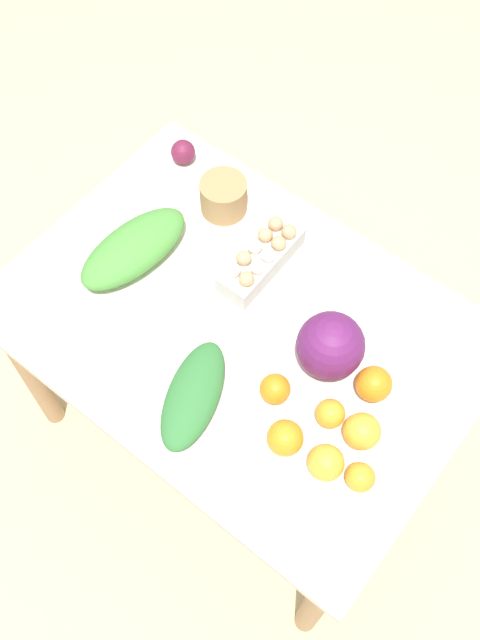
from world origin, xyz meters
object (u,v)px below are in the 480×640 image
Objects in this scene: cabbage_purple at (331,346)px; beet_root at (183,152)px; egg_carton at (261,258)px; orange_3 at (360,477)px; orange_0 at (275,389)px; orange_1 at (330,414)px; orange_5 at (362,431)px; orange_2 at (285,438)px; orange_6 at (326,463)px; paper_bag at (224,196)px; greens_bunch_beet_tops at (134,248)px; greens_bunch_chard at (193,395)px; orange_4 at (374,384)px.

beet_root is at bearing -21.40° from cabbage_purple.
cabbage_purple is 2.34× the size of beet_root.
cabbage_purple reaches higher than beet_root.
orange_3 is at bearing -122.61° from egg_carton.
beet_root is 0.75m from orange_0.
egg_carton is 0.44m from orange_1.
orange_5 reaches higher than orange_3.
orange_1 is 0.12m from orange_2.
orange_6 is at bearing 123.66° from cabbage_purple.
orange_1 is at bearing 150.46° from paper_bag.
egg_carton is 0.41m from beet_root.
paper_bag is 0.28m from greens_bunch_beet_tops.
orange_1 is (-0.13, -0.03, -0.00)m from orange_0.
greens_bunch_beet_tops reaches higher than greens_bunch_chard.
paper_bag is (0.19, -0.09, 0.01)m from egg_carton.
orange_0 is 0.85× the size of orange_4.
orange_3 is (-0.13, 0.08, -0.00)m from orange_1.
orange_1 is 0.15m from orange_3.
cabbage_purple is 0.49× the size of greens_bunch_beet_tops.
greens_bunch_beet_tops is 4.51× the size of orange_0.
greens_bunch_chard is 0.33m from orange_6.
orange_5 is at bearing -57.75° from orange_3.
orange_0 is at bearing -10.55° from orange_3.
orange_3 reaches higher than greens_bunch_chard.
egg_carton is at bearing -15.67° from orange_4.
cabbage_purple is 0.24m from orange_2.
paper_bag is 0.65m from orange_1.
orange_3 is 0.77× the size of orange_5.
orange_3 is (-0.51, 0.31, -0.01)m from egg_carton.
orange_3 is at bearing 138.27° from cabbage_purple.
cabbage_purple is at bearing -112.83° from egg_carton.
beet_root reaches higher than orange_3.
orange_6 is at bearing -128.71° from egg_carton.
orange_4 is 1.01× the size of orange_5.
greens_bunch_beet_tops reaches higher than orange_0.
egg_carton reaches higher than beet_root.
greens_bunch_beet_tops reaches higher than orange_4.
orange_0 is at bearing -42.55° from orange_2.
beet_root is at bearing -17.34° from paper_bag.
orange_1 is (-0.76, 0.38, -0.00)m from beet_root.
egg_carton is 0.54m from orange_6.
cabbage_purple reaches higher than greens_bunch_beet_tops.
orange_3 is (-0.18, -0.03, -0.01)m from orange_2.
greens_bunch_chard is 4.14× the size of beet_root.
orange_6 is (-0.15, 0.22, -0.04)m from cabbage_purple.
orange_4 is (-0.12, 0.00, -0.04)m from cabbage_purple.
paper_bag reaches higher than orange_1.
paper_bag is at bearing -57.94° from greens_bunch_chard.
orange_2 is at bearing 145.53° from beet_root.
orange_2 is at bearing 164.58° from greens_bunch_beet_tops.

